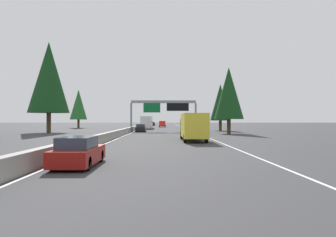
{
  "coord_description": "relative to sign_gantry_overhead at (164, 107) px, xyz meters",
  "views": [
    {
      "loc": [
        -5.24,
        -5.79,
        2.32
      ],
      "look_at": [
        49.22,
        -6.66,
        2.5
      ],
      "focal_mm": 32.43,
      "sensor_mm": 36.0,
      "label": 1
    }
  ],
  "objects": [
    {
      "name": "ground_plane",
      "position": [
        7.47,
        6.04,
        -4.74
      ],
      "size": [
        320.0,
        320.0,
        0.0
      ],
      "primitive_type": "plane",
      "color": "#38383A"
    },
    {
      "name": "median_barrier",
      "position": [
        27.47,
        6.34,
        -4.29
      ],
      "size": [
        180.0,
        0.56,
        0.9
      ],
      "primitive_type": "cube",
      "color": "gray",
      "rests_on": "ground"
    },
    {
      "name": "shoulder_stripe_right",
      "position": [
        17.47,
        -5.48,
        -4.73
      ],
      "size": [
        160.0,
        0.16,
        0.01
      ],
      "primitive_type": "cube",
      "color": "silver",
      "rests_on": "ground"
    },
    {
      "name": "shoulder_stripe_median",
      "position": [
        17.47,
        5.79,
        -4.73
      ],
      "size": [
        160.0,
        0.16,
        0.01
      ],
      "primitive_type": "cube",
      "color": "silver",
      "rests_on": "ground"
    },
    {
      "name": "sign_gantry_overhead",
      "position": [
        0.0,
        0.0,
        0.0
      ],
      "size": [
        0.5,
        12.68,
        5.96
      ],
      "color": "gray",
      "rests_on": "ground"
    },
    {
      "name": "sedan_mid_left",
      "position": [
        -42.58,
        4.47,
        -4.06
      ],
      "size": [
        4.4,
        1.8,
        1.47
      ],
      "color": "maroon",
      "rests_on": "ground"
    },
    {
      "name": "box_truck_mid_center",
      "position": [
        -25.11,
        -2.98,
        -3.13
      ],
      "size": [
        8.5,
        2.4,
        2.95
      ],
      "color": "gold",
      "rests_on": "ground"
    },
    {
      "name": "bus_far_center",
      "position": [
        18.61,
        4.36,
        -3.02
      ],
      "size": [
        11.5,
        2.55,
        3.1
      ],
      "color": "white",
      "rests_on": "ground"
    },
    {
      "name": "sedan_near_right",
      "position": [
        53.67,
        4.18,
        -4.06
      ],
      "size": [
        4.4,
        1.8,
        1.47
      ],
      "color": "black",
      "rests_on": "ground"
    },
    {
      "name": "minivan_distant_b",
      "position": [
        61.18,
        0.86,
        -3.79
      ],
      "size": [
        5.0,
        1.95,
        1.69
      ],
      "color": "#AD931E",
      "rests_on": "ground"
    },
    {
      "name": "sedan_far_right",
      "position": [
        51.83,
        0.76,
        -4.06
      ],
      "size": [
        4.4,
        1.8,
        1.47
      ],
      "color": "#AD931E",
      "rests_on": "ground"
    },
    {
      "name": "pickup_near_center",
      "position": [
        34.97,
        0.5,
        -3.83
      ],
      "size": [
        5.6,
        2.0,
        1.86
      ],
      "color": "red",
      "rests_on": "ground"
    },
    {
      "name": "sedan_mid_right",
      "position": [
        -0.86,
        4.44,
        -4.06
      ],
      "size": [
        4.4,
        1.8,
        1.47
      ],
      "color": "black",
      "rests_on": "ground"
    },
    {
      "name": "conifer_right_near",
      "position": [
        -8.61,
        -10.45,
        1.86
      ],
      "size": [
        4.78,
        4.78,
        10.87
      ],
      "color": "#4C3823",
      "rests_on": "ground"
    },
    {
      "name": "conifer_right_mid",
      "position": [
        4.48,
        -11.55,
        1.1
      ],
      "size": [
        4.23,
        4.23,
        9.62
      ],
      "color": "#4C3823",
      "rests_on": "ground"
    },
    {
      "name": "conifer_left_near",
      "position": [
        -4.51,
        20.25,
        4.95
      ],
      "size": [
        7.01,
        7.01,
        15.93
      ],
      "color": "#4C3823",
      "rests_on": "ground"
    },
    {
      "name": "conifer_left_mid",
      "position": [
        25.79,
        23.51,
        1.67
      ],
      "size": [
        4.64,
        4.64,
        10.56
      ],
      "color": "#4C3823",
      "rests_on": "ground"
    }
  ]
}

